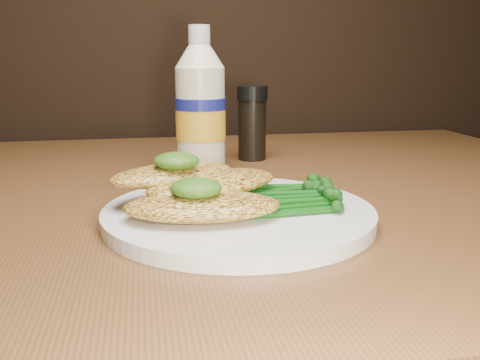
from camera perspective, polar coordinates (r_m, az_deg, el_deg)
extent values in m
cylinder|color=white|center=(0.53, -0.14, -3.65)|extent=(0.26, 0.26, 0.01)
ellipsoid|color=#F2BE4D|center=(0.49, -3.99, -2.77)|extent=(0.15, 0.09, 0.02)
ellipsoid|color=#F2BE4D|center=(0.54, -2.85, -0.37)|extent=(0.16, 0.13, 0.02)
ellipsoid|color=#F2BE4D|center=(0.55, -7.11, 0.59)|extent=(0.15, 0.11, 0.02)
ellipsoid|color=#0A3508|center=(0.49, -4.64, -0.86)|extent=(0.06, 0.06, 0.02)
ellipsoid|color=#0A3508|center=(0.54, -6.73, 2.00)|extent=(0.05, 0.05, 0.02)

